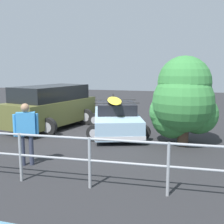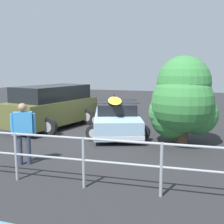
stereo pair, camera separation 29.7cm
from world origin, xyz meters
name	(u,v)px [view 1 (the left image)]	position (x,y,z in m)	size (l,w,h in m)	color
ground_plane	(95,134)	(0.00, 0.00, -0.01)	(44.00, 44.00, 0.02)	#28282B
sedan_car	(116,118)	(-0.73, -0.49, 0.60)	(3.12, 4.58, 1.52)	#8CADC6
suv_car	(51,106)	(2.29, -0.64, 0.96)	(3.14, 4.73, 1.87)	brown
person_bystander	(26,129)	(0.53, 3.99, 1.02)	(0.59, 0.40, 1.70)	#33384C
railing_fence	(54,152)	(-0.79, 4.94, 0.76)	(8.50, 0.51, 1.15)	gray
bush_near_left	(182,100)	(-3.38, 0.58, 1.54)	(2.36, 2.38, 3.04)	#4C3828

